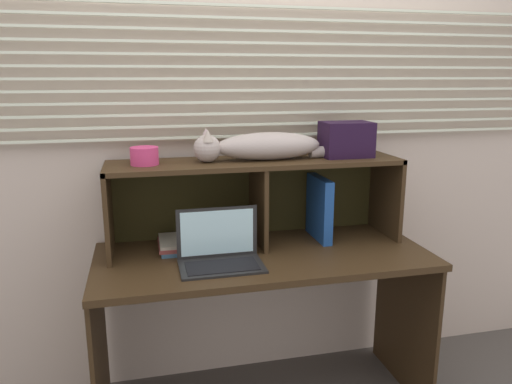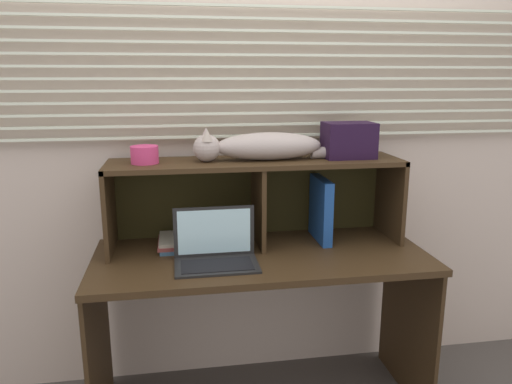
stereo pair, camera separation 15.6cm
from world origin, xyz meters
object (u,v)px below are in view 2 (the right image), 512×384
(laptop, at_px, (216,252))
(small_basket, at_px, (145,155))
(book_stack, at_px, (177,242))
(binder_upright, at_px, (321,209))
(cat, at_px, (264,147))
(storage_box, at_px, (349,140))

(laptop, xyz_separation_m, small_basket, (-0.29, 0.23, 0.39))
(book_stack, distance_m, small_basket, 0.43)
(laptop, xyz_separation_m, binder_upright, (0.53, 0.23, 0.10))
(cat, bearing_deg, storage_box, 0.00)
(cat, distance_m, small_basket, 0.53)
(cat, height_order, laptop, cat)
(cat, distance_m, book_stack, 0.60)
(cat, height_order, binder_upright, cat)
(binder_upright, bearing_deg, laptop, -156.67)
(cat, xyz_separation_m, book_stack, (-0.41, -0.01, -0.44))
(book_stack, bearing_deg, laptop, -53.84)
(laptop, xyz_separation_m, book_stack, (-0.16, 0.22, -0.03))
(binder_upright, distance_m, book_stack, 0.70)
(book_stack, bearing_deg, cat, 0.79)
(cat, relative_size, binder_upright, 2.78)
(binder_upright, height_order, book_stack, binder_upright)
(binder_upright, relative_size, small_basket, 2.50)
(small_basket, distance_m, storage_box, 0.94)
(book_stack, bearing_deg, storage_box, 0.40)
(small_basket, bearing_deg, laptop, -38.27)
(cat, xyz_separation_m, binder_upright, (0.28, 0.00, -0.31))
(binder_upright, height_order, storage_box, storage_box)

